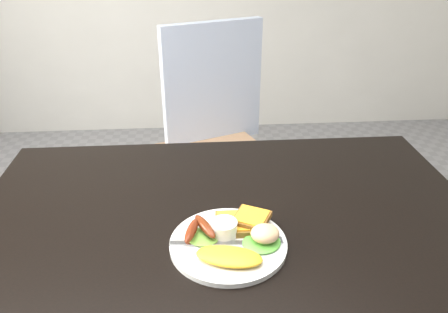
{
  "coord_description": "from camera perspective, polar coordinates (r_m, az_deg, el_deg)",
  "views": [
    {
      "loc": [
        -0.07,
        -0.84,
        1.35
      ],
      "look_at": [
        -0.01,
        0.01,
        0.9
      ],
      "focal_mm": 35.0,
      "sensor_mm": 36.0,
      "label": 1
    }
  ],
  "objects": [
    {
      "name": "person",
      "position": [
        1.51,
        -8.29,
        1.88
      ],
      "size": [
        0.51,
        0.35,
        1.39
      ],
      "primitive_type": "imported",
      "rotation": [
        0.0,
        0.0,
        3.11
      ],
      "color": "navy",
      "rests_on": "ground"
    },
    {
      "name": "dining_table",
      "position": [
        1.04,
        0.51,
        -8.66
      ],
      "size": [
        1.2,
        0.8,
        0.04
      ],
      "primitive_type": "cube",
      "color": "black",
      "rests_on": "ground"
    },
    {
      "name": "toast_a",
      "position": [
        0.97,
        1.56,
        -8.79
      ],
      "size": [
        0.09,
        0.09,
        0.01
      ],
      "primitive_type": "cube",
      "rotation": [
        0.0,
        0.0,
        0.0
      ],
      "color": "olive",
      "rests_on": "plate"
    },
    {
      "name": "sausage_b",
      "position": [
        0.94,
        -2.51,
        -9.1
      ],
      "size": [
        0.06,
        0.09,
        0.02
      ],
      "primitive_type": "ellipsoid",
      "rotation": [
        0.0,
        0.0,
        0.42
      ],
      "color": "brown",
      "rests_on": "lettuce_left"
    },
    {
      "name": "dining_chair",
      "position": [
        1.89,
        -1.04,
        -0.71
      ],
      "size": [
        0.6,
        0.6,
        0.06
      ],
      "primitive_type": "cube",
      "rotation": [
        0.0,
        0.0,
        0.37
      ],
      "color": "#A97F5C",
      "rests_on": "ground"
    },
    {
      "name": "lettuce_left",
      "position": [
        0.94,
        -2.8,
        -10.44
      ],
      "size": [
        0.09,
        0.08,
        0.01
      ],
      "primitive_type": "ellipsoid",
      "rotation": [
        0.0,
        0.0,
        -0.27
      ],
      "color": "#5D8A34",
      "rests_on": "plate"
    },
    {
      "name": "ramekin",
      "position": [
        0.94,
        0.02,
        -9.36
      ],
      "size": [
        0.07,
        0.07,
        0.03
      ],
      "primitive_type": "cylinder",
      "rotation": [
        0.0,
        0.0,
        0.2
      ],
      "color": "white",
      "rests_on": "plate"
    },
    {
      "name": "sausage_a",
      "position": [
        0.93,
        -4.26,
        -9.63
      ],
      "size": [
        0.04,
        0.09,
        0.02
      ],
      "primitive_type": "ellipsoid",
      "rotation": [
        0.0,
        0.0,
        -0.27
      ],
      "color": "maroon",
      "rests_on": "lettuce_left"
    },
    {
      "name": "lettuce_right",
      "position": [
        0.93,
        4.93,
        -11.13
      ],
      "size": [
        0.1,
        0.1,
        0.01
      ],
      "primitive_type": "ellipsoid",
      "rotation": [
        0.0,
        0.0,
        0.34
      ],
      "color": "green",
      "rests_on": "plate"
    },
    {
      "name": "omelette",
      "position": [
        0.88,
        0.68,
        -12.92
      ],
      "size": [
        0.15,
        0.1,
        0.02
      ],
      "primitive_type": "ellipsoid",
      "rotation": [
        0.0,
        0.0,
        -0.27
      ],
      "color": "yellow",
      "rests_on": "plate"
    },
    {
      "name": "fork",
      "position": [
        0.93,
        -1.59,
        -11.26
      ],
      "size": [
        0.18,
        0.03,
        0.0
      ],
      "primitive_type": "cube",
      "rotation": [
        0.0,
        0.0,
        -0.07
      ],
      "color": "#ADAFB7",
      "rests_on": "plate"
    },
    {
      "name": "potato_salad",
      "position": [
        0.92,
        5.38,
        -9.98
      ],
      "size": [
        0.07,
        0.07,
        0.03
      ],
      "primitive_type": "ellipsoid",
      "rotation": [
        0.0,
        0.0,
        0.18
      ],
      "color": "beige",
      "rests_on": "lettuce_right"
    },
    {
      "name": "toast_b",
      "position": [
        0.97,
        3.62,
        -8.08
      ],
      "size": [
        0.1,
        0.1,
        0.01
      ],
      "primitive_type": "cube",
      "rotation": [
        0.0,
        0.0,
        -0.47
      ],
      "color": "brown",
      "rests_on": "toast_a"
    },
    {
      "name": "plate",
      "position": [
        0.94,
        0.56,
        -11.35
      ],
      "size": [
        0.25,
        0.25,
        0.01
      ],
      "primitive_type": "cylinder",
      "color": "white",
      "rests_on": "dining_table"
    }
  ]
}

